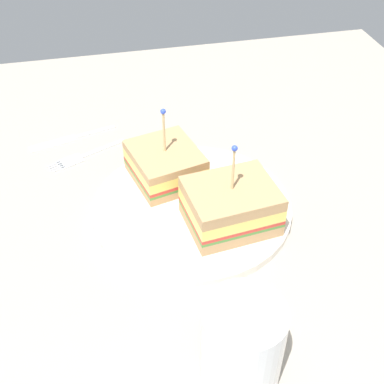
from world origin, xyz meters
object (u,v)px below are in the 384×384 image
object	(u,v)px
knife	(68,139)
fork	(79,157)
sandwich_half_back	(231,206)
plate	(192,207)
drink_glass	(242,349)
sandwich_half_front	(165,164)

from	to	relation	value
knife	fork	bearing A→B (deg)	15.76
sandwich_half_back	knife	xyz separation A→B (cm)	(-24.12, -18.79, -3.64)
knife	sandwich_half_back	bearing A→B (deg)	37.92
plate	sandwich_half_back	xyz separation A→B (cm)	(4.36, 3.77, 3.27)
drink_glass	fork	world-z (taller)	drink_glass
fork	drink_glass	bearing A→B (deg)	18.60
drink_glass	fork	distance (cm)	40.38
sandwich_half_front	knife	distance (cm)	19.04
plate	drink_glass	xyz separation A→B (cm)	(23.51, -0.74, 3.71)
fork	knife	distance (cm)	5.40
plate	fork	distance (cm)	19.90
plate	sandwich_half_back	world-z (taller)	sandwich_half_back
sandwich_half_front	sandwich_half_back	world-z (taller)	sandwich_half_back
plate	drink_glass	bearing A→B (deg)	-1.80
plate	knife	size ratio (longest dim) A/B	1.92
drink_glass	knife	bearing A→B (deg)	-161.73
sandwich_half_front	knife	size ratio (longest dim) A/B	0.83
sandwich_half_front	drink_glass	xyz separation A→B (cm)	(29.49, 1.55, 0.89)
fork	plate	bearing A→B (deg)	42.96
sandwich_half_front	fork	distance (cm)	14.52
sandwich_half_front	sandwich_half_back	distance (cm)	11.99
drink_glass	knife	xyz separation A→B (cm)	(-43.28, -14.29, -4.08)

